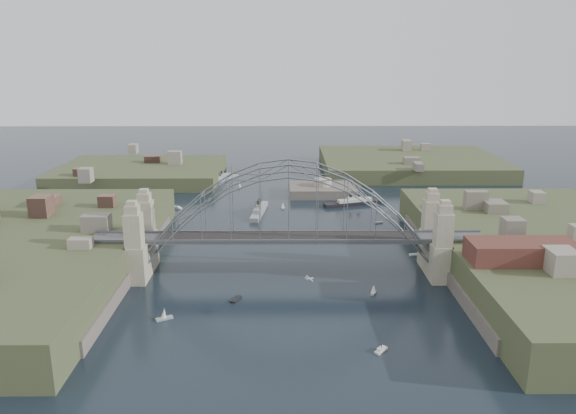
# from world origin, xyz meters

# --- Properties ---
(ground) EXTENTS (500.00, 500.00, 0.00)m
(ground) POSITION_xyz_m (0.00, 0.00, 0.00)
(ground) COLOR black
(ground) RESTS_ON ground
(bridge) EXTENTS (84.00, 13.80, 24.60)m
(bridge) POSITION_xyz_m (0.00, 0.00, 12.32)
(bridge) COLOR #4C4C4E
(bridge) RESTS_ON ground
(shore_west) EXTENTS (50.50, 90.00, 12.00)m
(shore_west) POSITION_xyz_m (-57.32, 0.00, 1.97)
(shore_west) COLOR #3D4527
(shore_west) RESTS_ON ground
(shore_east) EXTENTS (50.50, 90.00, 12.00)m
(shore_east) POSITION_xyz_m (57.32, 0.00, 1.97)
(shore_east) COLOR #3D4527
(shore_east) RESTS_ON ground
(headland_nw) EXTENTS (60.00, 45.00, 9.00)m
(headland_nw) POSITION_xyz_m (-55.00, 95.00, 0.50)
(headland_nw) COLOR #3D4527
(headland_nw) RESTS_ON ground
(headland_ne) EXTENTS (70.00, 55.00, 9.50)m
(headland_ne) POSITION_xyz_m (50.00, 110.00, 0.75)
(headland_ne) COLOR #3D4527
(headland_ne) RESTS_ON ground
(fort_island) EXTENTS (22.00, 16.00, 9.40)m
(fort_island) POSITION_xyz_m (12.00, 70.00, -0.34)
(fort_island) COLOR #574E46
(fort_island) RESTS_ON ground
(wharf_shed) EXTENTS (20.00, 8.00, 4.00)m
(wharf_shed) POSITION_xyz_m (44.00, -14.00, 10.00)
(wharf_shed) COLOR #592D26
(wharf_shed) RESTS_ON shore_east
(finger_pier) EXTENTS (4.00, 22.00, 1.40)m
(finger_pier) POSITION_xyz_m (39.00, -28.00, 0.70)
(finger_pier) COLOR #4C4C4E
(finger_pier) RESTS_ON ground
(naval_cruiser_near) EXTENTS (4.78, 19.42, 5.77)m
(naval_cruiser_near) POSITION_xyz_m (-8.32, 46.98, 0.90)
(naval_cruiser_near) COLOR #92979A
(naval_cruiser_near) RESTS_ON ground
(naval_cruiser_far) EXTENTS (10.48, 13.75, 5.16)m
(naval_cruiser_far) POSITION_xyz_m (-23.44, 91.44, 0.80)
(naval_cruiser_far) COLOR #92979A
(naval_cruiser_far) RESTS_ON ground
(ocean_liner) EXTENTS (20.08, 8.84, 4.96)m
(ocean_liner) POSITION_xyz_m (21.26, 56.32, 0.77)
(ocean_liner) COLOR black
(ocean_liner) RESTS_ON ground
(aeroplane) EXTENTS (1.53, 2.62, 0.40)m
(aeroplane) POSITION_xyz_m (3.36, -22.21, 8.08)
(aeroplane) COLOR silver
(small_boat_a) EXTENTS (2.91, 2.22, 2.38)m
(small_boat_a) POSITION_xyz_m (-23.87, 24.03, 0.79)
(small_boat_a) COLOR silver
(small_boat_a) RESTS_ON ground
(small_boat_b) EXTENTS (0.99, 1.92, 0.45)m
(small_boat_b) POSITION_xyz_m (11.33, 24.77, 0.15)
(small_boat_b) COLOR silver
(small_boat_b) RESTS_ON ground
(small_boat_c) EXTENTS (2.08, 3.27, 0.45)m
(small_boat_c) POSITION_xyz_m (-10.35, -13.53, 0.15)
(small_boat_c) COLOR silver
(small_boat_c) RESTS_ON ground
(small_boat_d) EXTENTS (2.47, 1.40, 0.45)m
(small_boat_d) POSITION_xyz_m (25.57, 36.99, 0.15)
(small_boat_d) COLOR silver
(small_boat_d) RESTS_ON ground
(small_boat_e) EXTENTS (3.59, 2.36, 1.43)m
(small_boat_e) POSITION_xyz_m (-33.98, 52.63, 0.28)
(small_boat_e) COLOR silver
(small_boat_e) RESTS_ON ground
(small_boat_f) EXTENTS (1.05, 1.77, 2.38)m
(small_boat_f) POSITION_xyz_m (-1.33, 52.03, 0.99)
(small_boat_f) COLOR silver
(small_boat_f) RESTS_ON ground
(small_boat_g) EXTENTS (2.46, 2.58, 1.43)m
(small_boat_g) POSITION_xyz_m (14.61, -33.12, 0.28)
(small_boat_g) COLOR silver
(small_boat_g) RESTS_ON ground
(small_boat_h) EXTENTS (1.11, 1.79, 2.38)m
(small_boat_h) POSITION_xyz_m (-16.66, 79.65, 0.99)
(small_boat_h) COLOR silver
(small_boat_h) RESTS_ON ground
(small_boat_i) EXTENTS (2.65, 1.30, 0.45)m
(small_boat_i) POSITION_xyz_m (29.87, 11.02, 0.15)
(small_boat_i) COLOR silver
(small_boat_i) RESTS_ON ground
(small_boat_j) EXTENTS (3.19, 2.33, 2.38)m
(small_boat_j) POSITION_xyz_m (-22.58, -21.59, 0.74)
(small_boat_j) COLOR silver
(small_boat_j) RESTS_ON ground
(small_boat_k) EXTENTS (2.21, 1.16, 0.45)m
(small_boat_k) POSITION_xyz_m (1.77, 105.92, 0.15)
(small_boat_k) COLOR silver
(small_boat_k) RESTS_ON ground
(small_boat_l) EXTENTS (1.69, 2.76, 0.45)m
(small_boat_l) POSITION_xyz_m (-35.39, 27.75, 0.15)
(small_boat_l) COLOR silver
(small_boat_l) RESTS_ON ground
(small_boat_m) EXTENTS (1.53, 2.18, 2.38)m
(small_boat_m) POSITION_xyz_m (16.78, -10.90, 0.92)
(small_boat_m) COLOR silver
(small_boat_m) RESTS_ON ground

